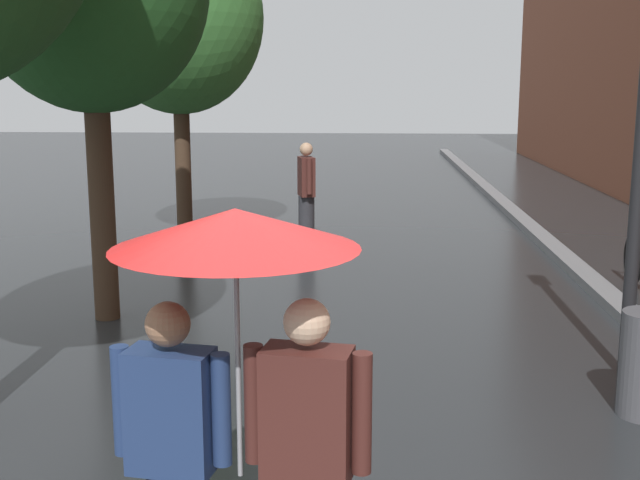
% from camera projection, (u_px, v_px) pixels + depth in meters
% --- Properties ---
extents(kerb_strip, '(0.30, 36.00, 0.12)m').
position_uv_depth(kerb_strip, '(542.00, 237.00, 13.56)').
color(kerb_strip, slate).
rests_on(kerb_strip, ground).
extents(street_tree_2, '(2.68, 2.68, 5.14)m').
position_uv_depth(street_tree_2, '(178.00, 19.00, 12.62)').
color(street_tree_2, '#473323').
rests_on(street_tree_2, ground).
extents(couple_under_umbrella, '(1.23, 1.12, 2.07)m').
position_uv_depth(couple_under_umbrella, '(238.00, 359.00, 3.65)').
color(couple_under_umbrella, black).
rests_on(couple_under_umbrella, ground).
extents(pedestrian_walking_midground, '(0.32, 0.57, 1.69)m').
position_uv_depth(pedestrian_walking_midground, '(306.00, 194.00, 12.95)').
color(pedestrian_walking_midground, '#2D2D33').
rests_on(pedestrian_walking_midground, ground).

